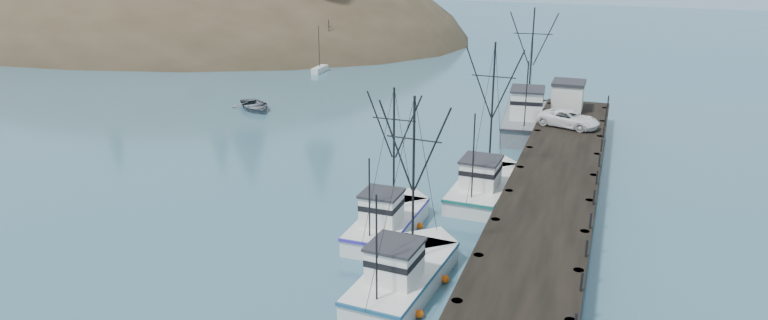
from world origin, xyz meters
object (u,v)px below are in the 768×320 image
pickup_truck (569,119)px  pier_shed (568,95)px  pier (556,175)px  motorboat (255,109)px  trawler_far (485,184)px  work_vessel (527,118)px  trawler_mid (389,221)px  trawler_near (405,274)px

pickup_truck → pier_shed: bearing=24.4°
pier → motorboat: pier is taller
pier → motorboat: bearing=155.6°
trawler_far → work_vessel: work_vessel is taller
pier → pickup_truck: 12.03m
trawler_mid → pickup_truck: bearing=67.1°
trawler_near → motorboat: trawler_near is taller
pier_shed → motorboat: bearing=-174.7°
pier → trawler_far: bearing=-165.2°
pier → motorboat: 36.42m
pier_shed → pickup_truck: pier_shed is taller
trawler_near → pier_shed: trawler_near is taller
trawler_near → trawler_mid: (-3.10, 6.37, -0.00)m
pier_shed → work_vessel: bearing=-156.3°
trawler_near → pickup_truck: 28.92m
trawler_mid → trawler_near: bearing=-64.1°
trawler_near → work_vessel: (1.96, 32.66, 0.41)m
work_vessel → pier: bearing=-75.1°
trawler_mid → pickup_truck: size_ratio=1.83×
trawler_far → pier_shed: 19.89m
trawler_near → pier_shed: size_ratio=3.40×
pier → pier_shed: pier_shed is taller
pier → trawler_mid: trawler_mid is taller
trawler_near → pickup_truck: trawler_near is taller
trawler_near → work_vessel: 32.72m
work_vessel → pickup_truck: size_ratio=2.63×
trawler_mid → pier_shed: trawler_mid is taller
trawler_mid → motorboat: bearing=133.7°
pier → trawler_near: size_ratio=4.05×
work_vessel → pickup_truck: 6.30m
trawler_near → work_vessel: bearing=86.6°
work_vessel → pickup_truck: work_vessel is taller
trawler_far → motorboat: 32.62m
motorboat → trawler_far: bearing=-76.6°
trawler_mid → motorboat: (-23.71, 24.85, -0.82)m
pier → pickup_truck: (-0.19, 11.99, 1.05)m
trawler_mid → pier_shed: bearing=72.8°
pickup_truck → work_vessel: bearing=61.5°
trawler_mid → work_vessel: (5.05, 26.29, 0.41)m
motorboat → trawler_near: bearing=-96.0°
trawler_far → work_vessel: size_ratio=0.82×
trawler_near → pickup_truck: size_ratio=2.05×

